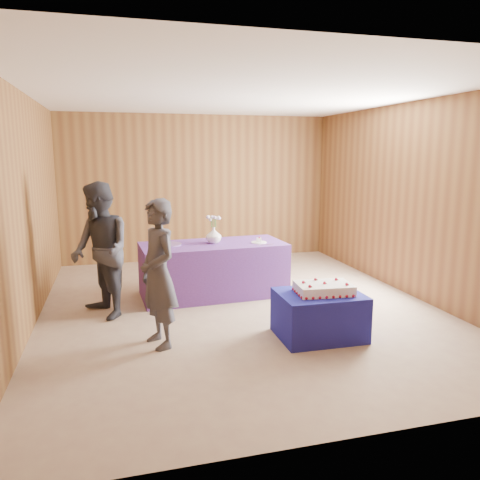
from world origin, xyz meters
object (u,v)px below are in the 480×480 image
object	(u,v)px
sheet_cake	(324,288)
vase	(214,235)
guest_left	(158,274)
cake_table	(319,315)
guest_right	(100,251)
serving_table	(213,269)

from	to	relation	value
sheet_cake	vase	xyz separation A→B (m)	(-0.83, 1.85, 0.31)
vase	guest_left	world-z (taller)	guest_left
vase	cake_table	bearing A→B (deg)	-66.71
guest_right	cake_table	bearing A→B (deg)	36.29
cake_table	guest_right	distance (m)	2.71
cake_table	guest_right	bearing A→B (deg)	151.57
sheet_cake	guest_right	size ratio (longest dim) A/B	0.39
guest_left	sheet_cake	bearing A→B (deg)	63.55
guest_left	guest_right	xyz separation A→B (m)	(-0.59, 1.06, 0.06)
guest_right	guest_left	bearing A→B (deg)	4.64
serving_table	guest_right	bearing A→B (deg)	-163.63
serving_table	sheet_cake	bearing A→B (deg)	-68.42
guest_right	sheet_cake	bearing A→B (deg)	36.36
sheet_cake	guest_right	bearing A→B (deg)	156.12
serving_table	sheet_cake	xyz separation A→B (m)	(0.84, -1.83, 0.18)
cake_table	vase	world-z (taller)	vase
cake_table	serving_table	bearing A→B (deg)	114.64
guest_left	guest_right	world-z (taller)	guest_right
vase	guest_right	distance (m)	1.61
serving_table	sheet_cake	size ratio (longest dim) A/B	3.05
guest_right	vase	bearing A→B (deg)	85.39
cake_table	guest_right	world-z (taller)	guest_right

